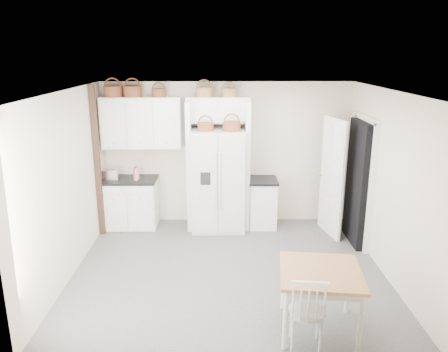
{
  "coord_description": "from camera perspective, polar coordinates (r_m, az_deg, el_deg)",
  "views": [
    {
      "loc": [
        -0.12,
        -5.83,
        3.1
      ],
      "look_at": [
        -0.06,
        0.4,
        1.32
      ],
      "focal_mm": 35.0,
      "sensor_mm": 36.0,
      "label": 1
    }
  ],
  "objects": [
    {
      "name": "ceiling",
      "position": [
        5.85,
        0.63,
        11.01
      ],
      "size": [
        4.5,
        4.5,
        0.0
      ],
      "primitive_type": "plane",
      "color": "white",
      "rests_on": "wall_back"
    },
    {
      "name": "door_slab",
      "position": [
        7.7,
        13.91,
        -0.2
      ],
      "size": [
        0.21,
        0.79,
        2.05
      ],
      "primitive_type": "cube",
      "rotation": [
        0.0,
        0.0,
        -1.36
      ],
      "color": "white",
      "rests_on": "floor"
    },
    {
      "name": "basket_fridge_a",
      "position": [
        7.45,
        -2.44,
        6.45
      ],
      "size": [
        0.27,
        0.27,
        0.14
      ],
      "primitive_type": "cylinder",
      "color": "brown",
      "rests_on": "refrigerator"
    },
    {
      "name": "fridge_panel_left",
      "position": [
        7.8,
        -4.5,
        1.38
      ],
      "size": [
        0.08,
        0.6,
        2.3
      ],
      "primitive_type": "cube",
      "color": "silver",
      "rests_on": "floor"
    },
    {
      "name": "trim_post",
      "position": [
        7.69,
        -16.23,
        1.73
      ],
      "size": [
        0.09,
        0.09,
        2.6
      ],
      "primitive_type": "cube",
      "color": "#341C14",
      "rests_on": "floor"
    },
    {
      "name": "fridge_panel_right",
      "position": [
        7.79,
        3.0,
        1.4
      ],
      "size": [
        0.08,
        0.6,
        2.3
      ],
      "primitive_type": "cube",
      "color": "silver",
      "rests_on": "floor"
    },
    {
      "name": "basket_upper_b",
      "position": [
        7.84,
        -11.85,
        10.75
      ],
      "size": [
        0.31,
        0.31,
        0.18
      ],
      "primitive_type": "cylinder",
      "color": "brown",
      "rests_on": "upper_cabinet"
    },
    {
      "name": "basket_upper_a",
      "position": [
        7.91,
        -14.32,
        10.65
      ],
      "size": [
        0.32,
        0.32,
        0.18
      ],
      "primitive_type": "cylinder",
      "color": "brown",
      "rests_on": "upper_cabinet"
    },
    {
      "name": "basket_fridge_b",
      "position": [
        7.45,
        1.0,
        6.52
      ],
      "size": [
        0.3,
        0.3,
        0.16
      ],
      "primitive_type": "cylinder",
      "color": "brown",
      "rests_on": "refrigerator"
    },
    {
      "name": "base_cab_right",
      "position": [
        8.03,
        5.01,
        -3.61
      ],
      "size": [
        0.48,
        0.58,
        0.85
      ],
      "primitive_type": "cube",
      "color": "silver",
      "rests_on": "floor"
    },
    {
      "name": "basket_bridge_a",
      "position": [
        7.69,
        -2.6,
        10.91
      ],
      "size": [
        0.29,
        0.29,
        0.16
      ],
      "primitive_type": "cylinder",
      "color": "brown",
      "rests_on": "bridge_cabinet"
    },
    {
      "name": "base_cab_left",
      "position": [
        8.15,
        -12.07,
        -3.54
      ],
      "size": [
        0.94,
        0.59,
        0.87
      ],
      "primitive_type": "cube",
      "color": "silver",
      "rests_on": "floor"
    },
    {
      "name": "basket_bridge_b",
      "position": [
        7.69,
        0.66,
        10.86
      ],
      "size": [
        0.26,
        0.26,
        0.15
      ],
      "primitive_type": "cylinder",
      "color": "brown",
      "rests_on": "bridge_cabinet"
    },
    {
      "name": "toaster",
      "position": [
        7.96,
        -14.55,
        0.13
      ],
      "size": [
        0.29,
        0.18,
        0.2
      ],
      "primitive_type": "cube",
      "rotation": [
        0.0,
        0.0,
        -0.05
      ],
      "color": "silver",
      "rests_on": "counter_left"
    },
    {
      "name": "counter_right",
      "position": [
        7.89,
        5.08,
        -0.56
      ],
      "size": [
        0.52,
        0.62,
        0.04
      ],
      "primitive_type": "cube",
      "color": "black",
      "rests_on": "base_cab_right"
    },
    {
      "name": "doorway_void",
      "position": [
        7.49,
        17.19,
        -0.9
      ],
      "size": [
        0.18,
        0.85,
        2.05
      ],
      "primitive_type": "cube",
      "color": "black",
      "rests_on": "floor"
    },
    {
      "name": "wall_back",
      "position": [
        8.04,
        0.32,
        2.96
      ],
      "size": [
        4.5,
        0.0,
        4.5
      ],
      "primitive_type": "plane",
      "rotation": [
        1.57,
        0.0,
        0.0
      ],
      "color": "beige",
      "rests_on": "floor"
    },
    {
      "name": "wall_right",
      "position": [
        6.54,
        20.7,
        -1.11
      ],
      "size": [
        0.0,
        4.0,
        4.0
      ],
      "primitive_type": "plane",
      "rotation": [
        1.57,
        0.0,
        -1.57
      ],
      "color": "beige",
      "rests_on": "floor"
    },
    {
      "name": "windsor_chair",
      "position": [
        4.97,
        10.72,
        -17.02
      ],
      "size": [
        0.46,
        0.42,
        0.85
      ],
      "primitive_type": "cube",
      "rotation": [
        0.0,
        0.0,
        -0.12
      ],
      "color": "silver",
      "rests_on": "floor"
    },
    {
      "name": "floor",
      "position": [
        6.6,
        0.56,
        -12.09
      ],
      "size": [
        4.5,
        4.5,
        0.0
      ],
      "primitive_type": "plane",
      "color": "#414141",
      "rests_on": "ground"
    },
    {
      "name": "upper_cabinet",
      "position": [
        7.88,
        -10.71,
        6.87
      ],
      "size": [
        1.4,
        0.34,
        0.9
      ],
      "primitive_type": "cube",
      "color": "silver",
      "rests_on": "wall_back"
    },
    {
      "name": "dining_table",
      "position": [
        5.28,
        12.29,
        -15.58
      ],
      "size": [
        1.0,
        1.0,
        0.75
      ],
      "primitive_type": "cube",
      "rotation": [
        0.0,
        0.0,
        -0.12
      ],
      "color": "#9E673E",
      "rests_on": "floor"
    },
    {
      "name": "basket_upper_c",
      "position": [
        7.76,
        -8.52,
        10.71
      ],
      "size": [
        0.24,
        0.24,
        0.14
      ],
      "primitive_type": "cylinder",
      "color": "brown",
      "rests_on": "upper_cabinet"
    },
    {
      "name": "cookbook_cream",
      "position": [
        7.88,
        -11.31,
        0.24
      ],
      "size": [
        0.05,
        0.14,
        0.21
      ],
      "primitive_type": "cube",
      "rotation": [
        0.0,
        0.0,
        -0.14
      ],
      "color": "beige",
      "rests_on": "counter_left"
    },
    {
      "name": "refrigerator",
      "position": [
        7.76,
        -0.75,
        -0.54
      ],
      "size": [
        0.93,
        0.75,
        1.81
      ],
      "primitive_type": "cube",
      "color": "silver",
      "rests_on": "floor"
    },
    {
      "name": "bridge_cabinet",
      "position": [
        7.72,
        -0.77,
        8.65
      ],
      "size": [
        1.12,
        0.34,
        0.45
      ],
      "primitive_type": "cube",
      "color": "silver",
      "rests_on": "wall_back"
    },
    {
      "name": "cookbook_red",
      "position": [
        7.88,
        -11.53,
        0.32
      ],
      "size": [
        0.04,
        0.16,
        0.24
      ],
      "primitive_type": "cube",
      "rotation": [
        0.0,
        0.0,
        -0.04
      ],
      "color": "#A82830",
      "rests_on": "counter_left"
    },
    {
      "name": "wall_left",
      "position": [
        6.46,
        -19.77,
        -1.22
      ],
      "size": [
        0.0,
        4.0,
        4.0
      ],
      "primitive_type": "plane",
      "rotation": [
        1.57,
        0.0,
        1.57
      ],
      "color": "beige",
      "rests_on": "floor"
    },
    {
      "name": "counter_left",
      "position": [
        8.02,
        -12.26,
        -0.47
      ],
      "size": [
        0.98,
        0.63,
        0.04
      ],
      "primitive_type": "cube",
      "color": "black",
      "rests_on": "base_cab_left"
    }
  ]
}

